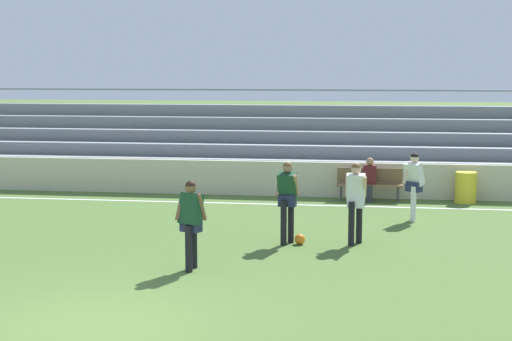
% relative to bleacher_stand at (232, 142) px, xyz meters
% --- Properties ---
extents(ground_plane, '(160.00, 160.00, 0.00)m').
position_rel_bleacher_stand_xyz_m(ground_plane, '(0.54, -14.65, -1.28)').
color(ground_plane, '#4C6B30').
extents(field_line_sideline, '(44.00, 0.12, 0.01)m').
position_rel_bleacher_stand_xyz_m(field_line_sideline, '(0.54, -4.32, -1.27)').
color(field_line_sideline, white).
rests_on(field_line_sideline, ground).
extents(sideline_wall, '(48.00, 0.16, 1.00)m').
position_rel_bleacher_stand_xyz_m(sideline_wall, '(0.54, -2.87, -0.78)').
color(sideline_wall, beige).
rests_on(sideline_wall, ground).
extents(bleacher_stand, '(23.92, 3.99, 2.94)m').
position_rel_bleacher_stand_xyz_m(bleacher_stand, '(0.00, 0.00, 0.00)').
color(bleacher_stand, '#9EA3AD').
rests_on(bleacher_stand, ground).
extents(bench_centre_sideline, '(1.80, 0.40, 0.90)m').
position_rel_bleacher_stand_xyz_m(bench_centre_sideline, '(4.46, -3.36, -0.73)').
color(bench_centre_sideline, brown).
rests_on(bench_centre_sideline, ground).
extents(trash_bin, '(0.57, 0.57, 0.85)m').
position_rel_bleacher_stand_xyz_m(trash_bin, '(7.06, -3.33, -0.85)').
color(trash_bin, yellow).
rests_on(trash_bin, ground).
extents(spectator_seated, '(0.36, 0.42, 1.21)m').
position_rel_bleacher_stand_xyz_m(spectator_seated, '(4.46, -3.47, -0.58)').
color(spectator_seated, '#2D2D38').
rests_on(spectator_seated, ground).
extents(player_white_on_ball, '(0.44, 0.55, 1.70)m').
position_rel_bleacher_stand_xyz_m(player_white_on_ball, '(4.16, -8.88, -0.26)').
color(player_white_on_ball, black).
rests_on(player_white_on_ball, ground).
extents(player_dark_challenging, '(0.49, 0.50, 1.73)m').
position_rel_bleacher_stand_xyz_m(player_dark_challenging, '(2.76, -9.05, -0.24)').
color(player_dark_challenging, black).
rests_on(player_dark_challenging, ground).
extents(player_dark_wide_right, '(0.58, 0.45, 1.64)m').
position_rel_bleacher_stand_xyz_m(player_dark_wide_right, '(1.25, -11.41, -0.31)').
color(player_dark_wide_right, black).
rests_on(player_dark_wide_right, ground).
extents(player_white_trailing_run, '(0.59, 0.52, 1.64)m').
position_rel_bleacher_stand_xyz_m(player_white_trailing_run, '(5.50, -6.15, -0.30)').
color(player_white_trailing_run, white).
rests_on(player_white_trailing_run, ground).
extents(soccer_ball, '(0.22, 0.22, 0.22)m').
position_rel_bleacher_stand_xyz_m(soccer_ball, '(3.02, -9.05, -1.17)').
color(soccer_ball, orange).
rests_on(soccer_ball, ground).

